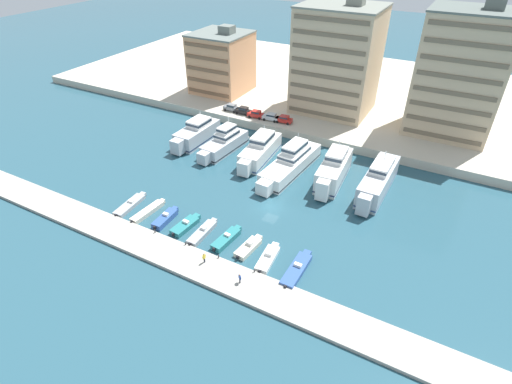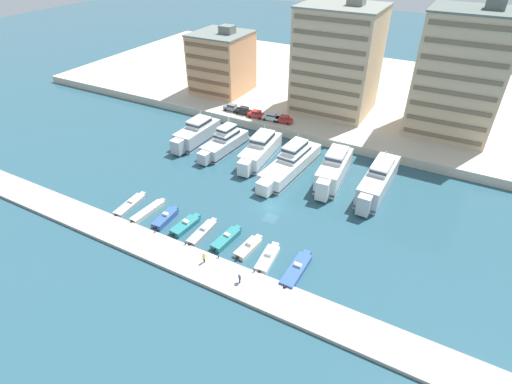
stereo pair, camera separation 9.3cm
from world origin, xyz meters
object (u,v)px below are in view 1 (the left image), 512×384
(yacht_white_center_left, at_px, (291,163))
(motorboat_teal_center_right, at_px, (227,239))
(yacht_silver_center_right, at_px, (378,181))
(pedestrian_mid_deck, at_px, (204,257))
(car_red_mid_left, at_px, (256,114))
(motorboat_white_right, at_px, (268,258))
(yacht_silver_far_left, at_px, (196,134))
(yacht_silver_left, at_px, (224,143))
(yacht_white_mid_left, at_px, (260,150))
(motorboat_blue_far_right, at_px, (297,269))
(motorboat_blue_mid_left, at_px, (165,218))
(motorboat_teal_center_left, at_px, (186,225))
(motorboat_grey_center, at_px, (203,232))
(motorboat_grey_far_left, at_px, (130,205))
(car_black_left, at_px, (243,110))
(car_silver_center_left, at_px, (271,117))
(yacht_white_center, at_px, (333,170))
(pedestrian_near_edge, at_px, (240,278))
(car_grey_far_left, at_px, (231,107))
(motorboat_cream_mid_right, at_px, (249,247))
(car_red_center, at_px, (284,119))
(motorboat_cream_left, at_px, (148,211))

(yacht_white_center_left, height_order, motorboat_teal_center_right, yacht_white_center_left)
(yacht_silver_center_right, xyz_separation_m, pedestrian_mid_deck, (-17.33, -31.52, -0.83))
(car_red_mid_left, bearing_deg, motorboat_white_right, -59.38)
(yacht_silver_far_left, distance_m, yacht_silver_left, 7.84)
(yacht_white_mid_left, height_order, motorboat_blue_far_right, yacht_white_mid_left)
(motorboat_blue_mid_left, relative_size, motorboat_white_right, 0.92)
(motorboat_blue_mid_left, bearing_deg, motorboat_teal_center_left, 2.79)
(car_red_mid_left, bearing_deg, motorboat_grey_center, -73.21)
(yacht_silver_center_right, height_order, motorboat_blue_mid_left, yacht_silver_center_right)
(yacht_silver_center_right, distance_m, motorboat_blue_mid_left, 39.11)
(yacht_silver_left, distance_m, car_red_mid_left, 15.17)
(yacht_silver_far_left, xyz_separation_m, yacht_white_mid_left, (16.46, -0.04, -0.01))
(motorboat_grey_far_left, distance_m, car_red_mid_left, 41.08)
(yacht_silver_center_right, distance_m, car_black_left, 40.94)
(car_red_mid_left, bearing_deg, yacht_white_mid_left, -58.65)
(motorboat_blue_far_right, height_order, car_silver_center_left, car_silver_center_left)
(yacht_white_center, height_order, pedestrian_near_edge, yacht_white_center)
(motorboat_white_right, bearing_deg, motorboat_grey_center, 178.95)
(motorboat_white_right, xyz_separation_m, car_grey_far_left, (-31.91, 41.97, 2.56))
(motorboat_cream_mid_right, distance_m, motorboat_white_right, 3.78)
(motorboat_teal_center_right, bearing_deg, motorboat_blue_far_right, -3.85)
(yacht_white_mid_left, xyz_separation_m, pedestrian_near_edge, (14.36, -32.99, -0.63))
(car_red_center, bearing_deg, motorboat_teal_center_right, -77.23)
(yacht_silver_left, bearing_deg, motorboat_grey_center, -64.95)
(yacht_white_center, xyz_separation_m, car_red_center, (-18.13, 16.10, 0.42))
(yacht_silver_left, distance_m, car_silver_center_left, 15.83)
(yacht_silver_far_left, distance_m, yacht_white_center_left, 24.36)
(motorboat_grey_far_left, relative_size, motorboat_grey_center, 1.07)
(motorboat_grey_far_left, relative_size, car_silver_center_left, 1.88)
(yacht_silver_left, height_order, pedestrian_near_edge, yacht_silver_left)
(yacht_silver_left, bearing_deg, motorboat_blue_far_right, -42.26)
(motorboat_teal_center_right, relative_size, pedestrian_mid_deck, 3.95)
(motorboat_grey_center, bearing_deg, pedestrian_near_edge, -31.12)
(yacht_white_center, relative_size, car_silver_center_left, 3.83)
(car_red_mid_left, bearing_deg, yacht_silver_far_left, -117.32)
(motorboat_blue_mid_left, xyz_separation_m, motorboat_cream_mid_right, (15.91, 0.54, -0.11))
(motorboat_teal_center_right, bearing_deg, pedestrian_near_edge, -46.87)
(car_red_center, xyz_separation_m, pedestrian_mid_deck, (9.28, -47.15, -1.41))
(car_black_left, distance_m, car_silver_center_left, 7.89)
(motorboat_blue_far_right, bearing_deg, yacht_silver_far_left, 143.87)
(yacht_silver_far_left, xyz_separation_m, motorboat_teal_center_right, (24.23, -26.00, -1.63))
(motorboat_blue_mid_left, bearing_deg, motorboat_white_right, -0.43)
(car_black_left, bearing_deg, motorboat_cream_mid_right, -59.10)
(yacht_silver_left, bearing_deg, motorboat_blue_mid_left, -80.11)
(motorboat_cream_left, distance_m, pedestrian_near_edge, 23.53)
(yacht_silver_left, height_order, yacht_white_center_left, yacht_white_center_left)
(motorboat_grey_far_left, distance_m, car_grey_far_left, 41.83)
(yacht_silver_far_left, distance_m, yacht_white_center, 33.07)
(yacht_white_mid_left, bearing_deg, motorboat_white_right, -59.78)
(motorboat_grey_far_left, distance_m, motorboat_grey_center, 15.82)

